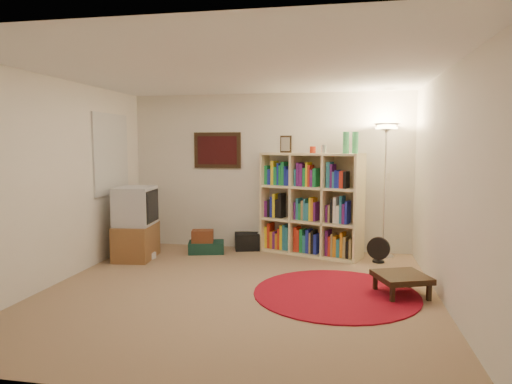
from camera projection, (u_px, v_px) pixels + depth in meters
room at (234, 183)px, 5.21m from camera, size 4.54×4.54×2.54m
bookshelf at (310, 206)px, 7.00m from camera, size 1.62×0.96×1.88m
floor_lamp at (386, 147)px, 6.69m from camera, size 0.46×0.46×2.00m
floor_fan at (379, 250)px, 6.55m from camera, size 0.33×0.21×0.37m
tv_stand at (136, 224)px, 6.76m from camera, size 0.59×0.78×1.07m
dvd_box at (143, 256)px, 6.76m from camera, size 0.33×0.29×0.10m
suitcase at (206, 247)px, 7.16m from camera, size 0.62×0.48×0.18m
wicker_basket at (203, 236)px, 7.11m from camera, size 0.37×0.30×0.19m
duffel_bag at (247, 241)px, 7.37m from camera, size 0.46×0.41×0.27m
paper_towel at (262, 241)px, 7.37m from camera, size 0.17×0.17×0.27m
red_rug at (336, 293)px, 5.19m from camera, size 1.87×1.87×0.02m
side_table at (401, 278)px, 5.12m from camera, size 0.69×0.69×0.25m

